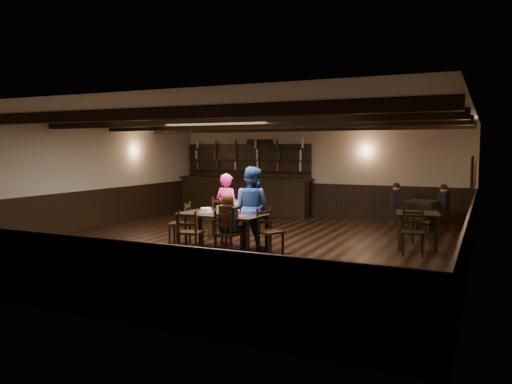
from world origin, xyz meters
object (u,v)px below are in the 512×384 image
at_px(chair_near_right, 226,230).
at_px(bar_counter, 245,190).
at_px(chair_near_left, 189,229).
at_px(cake, 206,210).
at_px(man_blue, 251,207).
at_px(dining_table, 222,217).
at_px(woman_pink, 227,209).

xyz_separation_m(chair_near_right, bar_counter, (-2.61, 6.07, 0.20)).
distance_m(chair_near_right, bar_counter, 6.61).
distance_m(chair_near_left, cake, 0.81).
xyz_separation_m(chair_near_left, man_blue, (0.76, 1.19, 0.33)).
xyz_separation_m(dining_table, bar_counter, (-2.21, 5.49, 0.04)).
distance_m(chair_near_right, cake, 1.09).
bearing_deg(dining_table, man_blue, 51.93).
bearing_deg(man_blue, dining_table, 58.89).
height_order(dining_table, chair_near_right, chair_near_right).
bearing_deg(man_blue, woman_pink, -2.70).
bearing_deg(chair_near_left, man_blue, 57.55).
bearing_deg(cake, man_blue, 27.36).
distance_m(dining_table, man_blue, 0.68).
xyz_separation_m(chair_near_left, chair_near_right, (0.75, 0.09, 0.01)).
xyz_separation_m(cake, bar_counter, (-1.78, 5.40, -0.07)).
bearing_deg(chair_near_left, cake, 95.78).
bearing_deg(chair_near_right, chair_near_left, -172.83).
bearing_deg(chair_near_right, bar_counter, 113.25).
height_order(chair_near_left, chair_near_right, chair_near_right).
bearing_deg(chair_near_left, woman_pink, 84.53).
bearing_deg(man_blue, chair_near_right, 96.51).
relative_size(chair_near_left, bar_counter, 0.20).
height_order(dining_table, chair_near_left, chair_near_left).
xyz_separation_m(woman_pink, man_blue, (0.63, -0.11, 0.08)).
height_order(chair_near_right, bar_counter, bar_counter).
xyz_separation_m(dining_table, cake, (-0.43, 0.09, 0.11)).
bearing_deg(chair_near_left, dining_table, 62.43).
bearing_deg(bar_counter, chair_near_left, -73.22).
bearing_deg(bar_counter, woman_pink, -67.82).
bearing_deg(chair_near_right, man_blue, 89.55).
distance_m(chair_near_right, woman_pink, 1.38).
distance_m(woman_pink, man_blue, 0.65).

